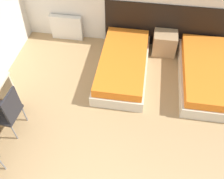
% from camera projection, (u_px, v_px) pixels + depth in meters
% --- Properties ---
extents(headboard_panel, '(2.74, 0.03, 1.03)m').
position_uv_depth(headboard_panel, '(167.00, 26.00, 5.47)').
color(headboard_panel, black).
rests_on(headboard_panel, ground_plane).
extents(bed_near_window, '(0.99, 2.01, 0.42)m').
position_uv_depth(bed_near_window, '(123.00, 65.00, 5.11)').
color(bed_near_window, beige).
rests_on(bed_near_window, ground_plane).
extents(bed_near_door, '(0.99, 2.01, 0.42)m').
position_uv_depth(bed_near_door, '(205.00, 74.00, 4.95)').
color(bed_near_door, beige).
rests_on(bed_near_door, ground_plane).
extents(nightstand, '(0.51, 0.43, 0.49)m').
position_uv_depth(nightstand, '(164.00, 43.00, 5.51)').
color(nightstand, tan).
rests_on(nightstand, ground_plane).
extents(radiator, '(0.74, 0.12, 0.59)m').
position_uv_depth(radiator, '(67.00, 28.00, 5.81)').
color(radiator, silver).
rests_on(radiator, ground_plane).
extents(chair_near_laptop, '(0.47, 0.47, 0.92)m').
position_uv_depth(chair_near_laptop, '(8.00, 111.00, 3.98)').
color(chair_near_laptop, '#232328').
rests_on(chair_near_laptop, ground_plane).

